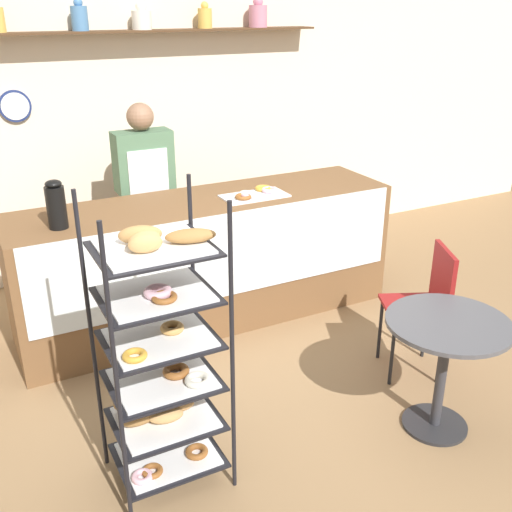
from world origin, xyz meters
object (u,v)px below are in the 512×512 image
(coffee_carafe, at_px, (56,205))
(donut_tray_counter, at_px, (255,194))
(cafe_table, at_px, (445,349))
(person_worker, at_px, (146,196))
(pastry_rack, at_px, (161,359))
(cafe_chair, at_px, (427,297))

(coffee_carafe, xyz_separation_m, donut_tray_counter, (1.45, 0.02, -0.14))
(cafe_table, height_order, coffee_carafe, coffee_carafe)
(cafe_table, relative_size, coffee_carafe, 2.22)
(cafe_table, distance_m, donut_tray_counter, 1.87)
(person_worker, bearing_deg, cafe_table, -69.36)
(pastry_rack, distance_m, cafe_table, 1.61)
(person_worker, distance_m, cafe_chair, 2.37)
(pastry_rack, bearing_deg, cafe_chair, 4.57)
(pastry_rack, distance_m, donut_tray_counter, 1.91)
(person_worker, distance_m, donut_tray_counter, 0.96)
(pastry_rack, height_order, coffee_carafe, pastry_rack)
(donut_tray_counter, bearing_deg, pastry_rack, -131.45)
(person_worker, xyz_separation_m, cafe_chair, (1.26, -1.98, -0.34))
(person_worker, relative_size, donut_tray_counter, 3.30)
(cafe_table, xyz_separation_m, cafe_chair, (0.32, 0.51, 0.02))
(pastry_rack, height_order, donut_tray_counter, pastry_rack)
(coffee_carafe, bearing_deg, cafe_table, -45.01)
(cafe_chair, xyz_separation_m, coffee_carafe, (-2.08, 1.24, 0.59))
(cafe_table, bearing_deg, pastry_rack, 166.86)
(donut_tray_counter, bearing_deg, coffee_carafe, -179.02)
(pastry_rack, xyz_separation_m, cafe_table, (1.55, -0.36, -0.19))
(coffee_carafe, height_order, donut_tray_counter, coffee_carafe)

